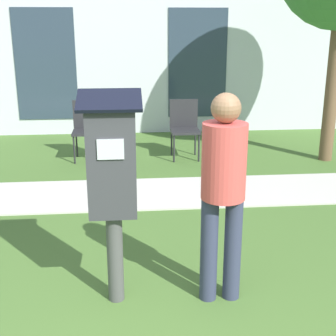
# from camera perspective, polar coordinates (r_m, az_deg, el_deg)

# --- Properties ---
(sidewalk) EXTENTS (12.00, 1.10, 0.02)m
(sidewalk) POSITION_cam_1_polar(r_m,az_deg,el_deg) (5.81, -5.27, -3.17)
(sidewalk) COLOR beige
(sidewalk) RESTS_ON ground
(building_facade) EXTENTS (10.00, 0.26, 3.20)m
(building_facade) POSITION_cam_1_polar(r_m,az_deg,el_deg) (9.00, -5.61, 14.41)
(building_facade) COLOR silver
(building_facade) RESTS_ON ground
(parking_meter) EXTENTS (0.44, 0.31, 1.59)m
(parking_meter) POSITION_cam_1_polar(r_m,az_deg,el_deg) (3.32, -6.84, -0.59)
(parking_meter) COLOR #4C4C4C
(parking_meter) RESTS_ON ground
(person_standing) EXTENTS (0.32, 0.32, 1.58)m
(person_standing) POSITION_cam_1_polar(r_m,az_deg,el_deg) (3.37, 6.75, -1.91)
(person_standing) COLOR #333851
(person_standing) RESTS_ON ground
(outdoor_chair_left) EXTENTS (0.44, 0.44, 0.90)m
(outdoor_chair_left) POSITION_cam_1_polar(r_m,az_deg,el_deg) (7.33, -9.80, 5.18)
(outdoor_chair_left) COLOR #262628
(outdoor_chair_left) RESTS_ON ground
(outdoor_chair_middle) EXTENTS (0.44, 0.44, 0.90)m
(outdoor_chair_middle) POSITION_cam_1_polar(r_m,az_deg,el_deg) (7.30, 2.01, 5.38)
(outdoor_chair_middle) COLOR #262628
(outdoor_chair_middle) RESTS_ON ground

